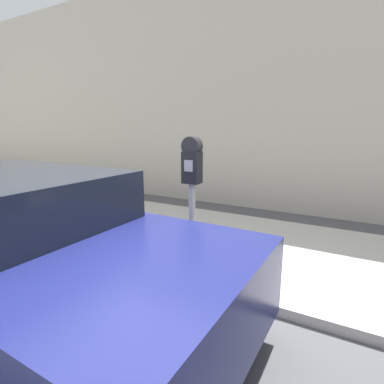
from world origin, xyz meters
The scene contains 5 objects.
ground_plane centered at (0.00, 0.00, 0.00)m, with size 60.00×60.00×0.00m, color #515154.
sidewalk centered at (0.00, 2.20, 0.05)m, with size 24.00×2.80×0.11m.
building_facade centered at (0.00, 4.74, 2.64)m, with size 24.00×0.30×5.28m.
parking_meter centered at (-0.04, 1.01, 1.21)m, with size 0.21×0.16×1.58m.
parked_car_beside_meter centered at (-1.19, -0.37, 0.70)m, with size 4.51×1.90×1.38m.
Camera 1 is at (1.56, -1.83, 1.77)m, focal length 28.00 mm.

